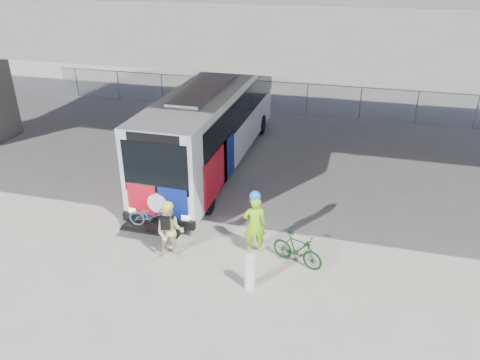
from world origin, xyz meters
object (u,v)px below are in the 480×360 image
at_px(bus, 214,117).
at_px(cyclist_tan, 170,232).
at_px(cyclist_hivis, 255,223).
at_px(bike_parked, 297,250).
at_px(bollard, 250,270).

distance_m(bus, cyclist_tan, 7.48).
height_order(cyclist_hivis, bike_parked, cyclist_hivis).
relative_size(bollard, cyclist_tan, 0.59).
bearing_deg(bus, bike_parked, -54.50).
bearing_deg(bike_parked, cyclist_tan, 121.73).
bearing_deg(bus, bollard, -65.82).
bearing_deg(cyclist_tan, bike_parked, -5.01).
relative_size(bus, bike_parked, 7.67).
bearing_deg(bollard, cyclist_tan, 163.24).
bearing_deg(bollard, bike_parked, 53.85).
xyz_separation_m(bus, bike_parked, (4.74, -6.65, -1.61)).
distance_m(bus, cyclist_hivis, 7.25).
xyz_separation_m(cyclist_hivis, cyclist_tan, (-2.39, -0.99, -0.10)).
distance_m(cyclist_hivis, bike_parked, 1.53).
bearing_deg(bus, cyclist_hivis, -62.18).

